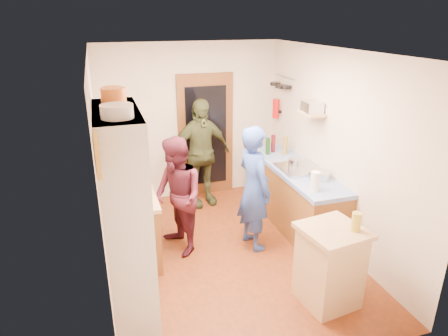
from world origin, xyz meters
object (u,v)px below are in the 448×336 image
person_hob (257,189)px  person_left (178,196)px  right_counter_base (293,197)px  person_back (201,153)px  hutch_body (126,221)px  island_base (329,268)px

person_hob → person_left: (-1.01, 0.23, -0.06)m
right_counter_base → person_left: size_ratio=1.40×
person_hob → person_back: size_ratio=0.95×
right_counter_base → person_left: person_left is taller
hutch_body → person_left: hutch_body is taller
hutch_body → person_hob: hutch_body is taller
person_hob → person_back: (-0.37, 1.49, 0.04)m
person_hob → right_counter_base: bearing=-71.1°
hutch_body → person_hob: size_ratio=1.30×
right_counter_base → person_hob: (-0.77, -0.44, 0.43)m
island_base → person_left: size_ratio=0.55×
hutch_body → person_back: hutch_body is taller
hutch_body → right_counter_base: size_ratio=1.00×
person_left → person_back: size_ratio=0.89×
island_base → person_hob: bearing=103.4°
hutch_body → island_base: 2.20m
right_counter_base → island_base: (-0.46, -1.76, 0.01)m
right_counter_base → person_left: (-1.78, -0.21, 0.37)m
right_counter_base → person_hob: 0.98m
person_back → person_left: bearing=-127.2°
island_base → hutch_body: bearing=167.4°
island_base → person_hob: size_ratio=0.51×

